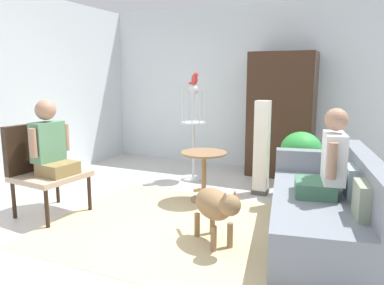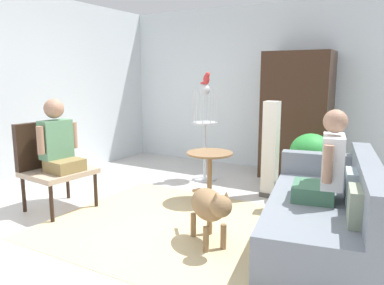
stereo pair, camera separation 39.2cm
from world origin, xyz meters
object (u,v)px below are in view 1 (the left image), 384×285
(person_on_couch, at_px, (328,162))
(dog, at_px, (216,205))
(person_on_armchair, at_px, (50,143))
(potted_plant, at_px, (301,154))
(armoire_cabinet, at_px, (281,115))
(couch, at_px, (328,210))
(column_lamp, at_px, (262,149))
(bird_cage_stand, at_px, (193,134))
(armchair, at_px, (42,162))
(parrot, at_px, (195,79))
(round_end_table, at_px, (204,168))

(person_on_couch, bearing_deg, dog, -153.47)
(person_on_armchair, distance_m, potted_plant, 3.05)
(person_on_armchair, distance_m, armoire_cabinet, 3.42)
(couch, distance_m, column_lamp, 1.53)
(potted_plant, bearing_deg, column_lamp, -169.57)
(bird_cage_stand, distance_m, armoire_cabinet, 1.41)
(person_on_couch, distance_m, bird_cage_stand, 2.50)
(dog, distance_m, potted_plant, 1.84)
(armchair, relative_size, bird_cage_stand, 0.72)
(parrot, bearing_deg, potted_plant, -6.48)
(dog, distance_m, armoire_cabinet, 2.80)
(person_on_armchair, bearing_deg, dog, 1.16)
(round_end_table, bearing_deg, person_on_armchair, -140.37)
(armoire_cabinet, bearing_deg, column_lamp, -91.89)
(person_on_couch, distance_m, person_on_armchair, 2.91)
(couch, bearing_deg, parrot, 144.46)
(round_end_table, bearing_deg, bird_cage_stand, 121.65)
(parrot, relative_size, potted_plant, 0.21)
(person_on_couch, distance_m, armoire_cabinet, 2.45)
(parrot, xyz_separation_m, column_lamp, (1.08, -0.27, -0.90))
(column_lamp, xyz_separation_m, armoire_cabinet, (0.04, 1.07, 0.34))
(round_end_table, bearing_deg, dog, -62.51)
(person_on_armchair, relative_size, dog, 1.27)
(person_on_armchair, relative_size, parrot, 4.59)
(round_end_table, relative_size, bird_cage_stand, 0.44)
(round_end_table, distance_m, parrot, 1.47)
(round_end_table, bearing_deg, potted_plant, 31.89)
(round_end_table, bearing_deg, armchair, -143.90)
(column_lamp, bearing_deg, round_end_table, -135.28)
(dog, bearing_deg, couch, 27.71)
(potted_plant, bearing_deg, dog, -105.90)
(armchair, bearing_deg, column_lamp, 38.70)
(armoire_cabinet, bearing_deg, dog, -91.00)
(armoire_cabinet, bearing_deg, parrot, -144.46)
(person_on_couch, distance_m, dog, 1.11)
(person_on_couch, bearing_deg, parrot, 143.43)
(person_on_couch, height_order, potted_plant, person_on_couch)
(person_on_couch, xyz_separation_m, parrot, (-1.99, 1.48, 0.73))
(parrot, height_order, column_lamp, parrot)
(person_on_couch, height_order, bird_cage_stand, bird_cage_stand)
(column_lamp, bearing_deg, armchair, -141.30)
(armoire_cabinet, bearing_deg, armchair, -127.91)
(column_lamp, bearing_deg, couch, -51.42)
(dog, bearing_deg, round_end_table, 117.49)
(column_lamp, bearing_deg, bird_cage_stand, 166.32)
(bird_cage_stand, distance_m, parrot, 0.81)
(round_end_table, relative_size, armoire_cabinet, 0.33)
(couch, relative_size, dog, 3.26)
(armchair, relative_size, dog, 1.57)
(dog, distance_m, parrot, 2.49)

